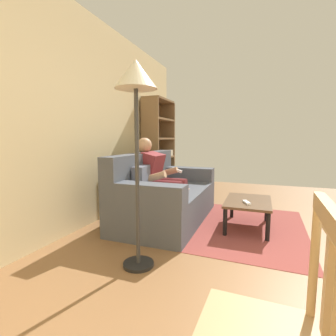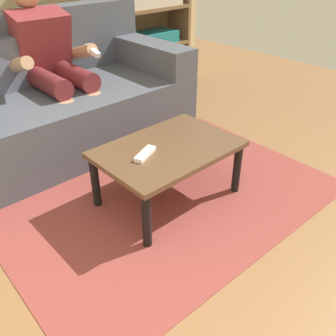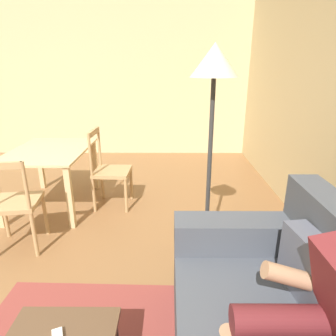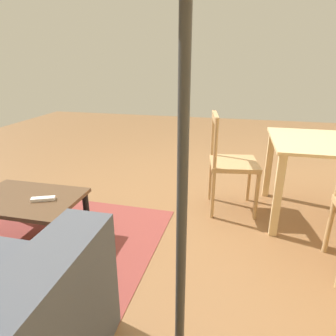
% 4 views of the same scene
% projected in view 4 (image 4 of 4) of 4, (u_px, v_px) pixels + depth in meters
% --- Properties ---
extents(ground_plane, '(9.13, 9.13, 0.00)m').
position_uv_depth(ground_plane, '(202.00, 201.00, 2.97)').
color(ground_plane, brown).
extents(coffee_table, '(0.81, 0.55, 0.36)m').
position_uv_depth(coffee_table, '(26.00, 204.00, 2.25)').
color(coffee_table, brown).
rests_on(coffee_table, ground_plane).
extents(tv_remote, '(0.18, 0.11, 0.02)m').
position_uv_depth(tv_remote, '(43.00, 199.00, 2.18)').
color(tv_remote, white).
rests_on(tv_remote, coffee_table).
extents(dining_chair_facing_couch, '(0.48, 0.48, 0.91)m').
position_uv_depth(dining_chair_facing_couch, '(231.00, 163.00, 2.67)').
color(dining_chair_facing_couch, tan).
rests_on(dining_chair_facing_couch, ground_plane).
extents(area_rug, '(2.03, 1.45, 0.01)m').
position_uv_depth(area_rug, '(33.00, 238.00, 2.35)').
color(area_rug, brown).
rests_on(area_rug, ground_plane).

